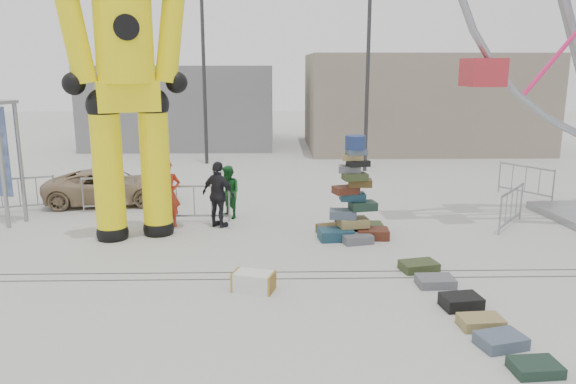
{
  "coord_description": "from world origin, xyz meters",
  "views": [
    {
      "loc": [
        -0.86,
        -10.61,
        4.45
      ],
      "look_at": [
        -0.56,
        1.99,
        1.58
      ],
      "focal_mm": 35.0,
      "sensor_mm": 36.0,
      "label": 1
    }
  ],
  "objects_px": {
    "pedestrian_green": "(229,192)",
    "pedestrian_black": "(219,195)",
    "barricade_wheel_back": "(525,181)",
    "steamer_trunk": "(254,282)",
    "barricade_dummy_c": "(194,203)",
    "suitcase_tower": "(353,209)",
    "pedestrian_red": "(168,194)",
    "parked_suv": "(110,186)",
    "lamp_post_right": "(370,64)",
    "barricade_wheel_front": "(511,208)",
    "crash_test_dummy": "(126,73)",
    "barricade_dummy_b": "(117,193)",
    "barricade_dummy_a": "(19,194)",
    "lamp_post_left": "(206,64)"
  },
  "relations": [
    {
      "from": "pedestrian_green",
      "to": "pedestrian_black",
      "type": "bearing_deg",
      "value": -53.11
    },
    {
      "from": "barricade_wheel_back",
      "to": "pedestrian_black",
      "type": "height_order",
      "value": "pedestrian_black"
    },
    {
      "from": "steamer_trunk",
      "to": "barricade_wheel_back",
      "type": "relative_size",
      "value": 0.41
    },
    {
      "from": "barricade_dummy_c",
      "to": "suitcase_tower",
      "type": "bearing_deg",
      "value": -19.4
    },
    {
      "from": "pedestrian_black",
      "to": "pedestrian_green",
      "type": "bearing_deg",
      "value": -68.75
    },
    {
      "from": "pedestrian_red",
      "to": "parked_suv",
      "type": "xyz_separation_m",
      "value": [
        -2.41,
        2.73,
        -0.37
      ]
    },
    {
      "from": "pedestrian_green",
      "to": "parked_suv",
      "type": "height_order",
      "value": "pedestrian_green"
    },
    {
      "from": "lamp_post_right",
      "to": "pedestrian_green",
      "type": "xyz_separation_m",
      "value": [
        -5.32,
        -7.49,
        -3.7
      ]
    },
    {
      "from": "barricade_wheel_front",
      "to": "parked_suv",
      "type": "bearing_deg",
      "value": 114.24
    },
    {
      "from": "suitcase_tower",
      "to": "steamer_trunk",
      "type": "height_order",
      "value": "suitcase_tower"
    },
    {
      "from": "pedestrian_red",
      "to": "parked_suv",
      "type": "bearing_deg",
      "value": 114.28
    },
    {
      "from": "pedestrian_black",
      "to": "steamer_trunk",
      "type": "bearing_deg",
      "value": 137.23
    },
    {
      "from": "steamer_trunk",
      "to": "pedestrian_red",
      "type": "relative_size",
      "value": 0.43
    },
    {
      "from": "barricade_wheel_back",
      "to": "crash_test_dummy",
      "type": "bearing_deg",
      "value": -105.57
    },
    {
      "from": "barricade_dummy_c",
      "to": "pedestrian_green",
      "type": "distance_m",
      "value": 1.07
    },
    {
      "from": "barricade_dummy_b",
      "to": "pedestrian_green",
      "type": "xyz_separation_m",
      "value": [
        3.58,
        -1.04,
        0.23
      ]
    },
    {
      "from": "crash_test_dummy",
      "to": "steamer_trunk",
      "type": "distance_m",
      "value": 6.4
    },
    {
      "from": "barricade_wheel_front",
      "to": "barricade_wheel_back",
      "type": "relative_size",
      "value": 1.0
    },
    {
      "from": "barricade_dummy_a",
      "to": "parked_suv",
      "type": "xyz_separation_m",
      "value": [
        2.5,
        1.01,
        0.02
      ]
    },
    {
      "from": "crash_test_dummy",
      "to": "parked_suv",
      "type": "relative_size",
      "value": 1.97
    },
    {
      "from": "suitcase_tower",
      "to": "pedestrian_green",
      "type": "xyz_separation_m",
      "value": [
        -3.4,
        1.94,
        0.03
      ]
    },
    {
      "from": "pedestrian_red",
      "to": "pedestrian_green",
      "type": "bearing_deg",
      "value": 10.36
    },
    {
      "from": "barricade_dummy_c",
      "to": "steamer_trunk",
      "type": "bearing_deg",
      "value": -69.61
    },
    {
      "from": "lamp_post_left",
      "to": "lamp_post_right",
      "type": "bearing_deg",
      "value": -15.95
    },
    {
      "from": "pedestrian_green",
      "to": "parked_suv",
      "type": "xyz_separation_m",
      "value": [
        -4.02,
        1.89,
        -0.22
      ]
    },
    {
      "from": "crash_test_dummy",
      "to": "barricade_wheel_back",
      "type": "xyz_separation_m",
      "value": [
        12.29,
        4.3,
        -3.69
      ]
    },
    {
      "from": "barricade_dummy_a",
      "to": "pedestrian_red",
      "type": "relative_size",
      "value": 1.07
    },
    {
      "from": "barricade_dummy_b",
      "to": "suitcase_tower",
      "type": "bearing_deg",
      "value": -39.03
    },
    {
      "from": "lamp_post_right",
      "to": "barricade_dummy_c",
      "type": "height_order",
      "value": "lamp_post_right"
    },
    {
      "from": "pedestrian_green",
      "to": "barricade_dummy_a",
      "type": "bearing_deg",
      "value": -138.72
    },
    {
      "from": "steamer_trunk",
      "to": "pedestrian_green",
      "type": "xyz_separation_m",
      "value": [
        -0.93,
        5.51,
        0.59
      ]
    },
    {
      "from": "suitcase_tower",
      "to": "pedestrian_red",
      "type": "height_order",
      "value": "suitcase_tower"
    },
    {
      "from": "barricade_dummy_a",
      "to": "barricade_wheel_front",
      "type": "distance_m",
      "value": 14.62
    },
    {
      "from": "barricade_dummy_c",
      "to": "barricade_wheel_front",
      "type": "xyz_separation_m",
      "value": [
        8.93,
        -0.73,
        0.0
      ]
    },
    {
      "from": "pedestrian_red",
      "to": "steamer_trunk",
      "type": "bearing_deg",
      "value": -78.69
    },
    {
      "from": "barricade_wheel_back",
      "to": "parked_suv",
      "type": "distance_m",
      "value": 14.0
    },
    {
      "from": "lamp_post_left",
      "to": "barricade_dummy_b",
      "type": "xyz_separation_m",
      "value": [
        -1.9,
        -8.45,
        -3.93
      ]
    },
    {
      "from": "pedestrian_black",
      "to": "barricade_wheel_back",
      "type": "bearing_deg",
      "value": -127.85
    },
    {
      "from": "steamer_trunk",
      "to": "parked_suv",
      "type": "xyz_separation_m",
      "value": [
        -4.95,
        7.41,
        0.38
      ]
    },
    {
      "from": "crash_test_dummy",
      "to": "pedestrian_green",
      "type": "relative_size",
      "value": 5.13
    },
    {
      "from": "lamp_post_left",
      "to": "pedestrian_black",
      "type": "height_order",
      "value": "lamp_post_left"
    },
    {
      "from": "barricade_dummy_c",
      "to": "parked_suv",
      "type": "relative_size",
      "value": 0.49
    },
    {
      "from": "barricade_dummy_b",
      "to": "lamp_post_left",
      "type": "bearing_deg",
      "value": 61.42
    },
    {
      "from": "pedestrian_red",
      "to": "barricade_wheel_back",
      "type": "bearing_deg",
      "value": -0.98
    },
    {
      "from": "pedestrian_red",
      "to": "pedestrian_black",
      "type": "bearing_deg",
      "value": -21.13
    },
    {
      "from": "barricade_dummy_a",
      "to": "barricade_dummy_c",
      "type": "relative_size",
      "value": 1.0
    },
    {
      "from": "lamp_post_right",
      "to": "parked_suv",
      "type": "height_order",
      "value": "lamp_post_right"
    },
    {
      "from": "barricade_dummy_a",
      "to": "pedestrian_black",
      "type": "relative_size",
      "value": 1.08
    },
    {
      "from": "barricade_wheel_back",
      "to": "pedestrian_red",
      "type": "height_order",
      "value": "pedestrian_red"
    },
    {
      "from": "barricade_dummy_c",
      "to": "lamp_post_right",
      "type": "bearing_deg",
      "value": 51.54
    }
  ]
}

